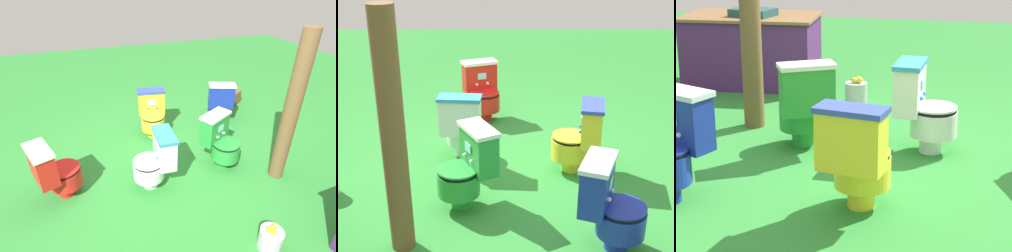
# 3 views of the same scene
# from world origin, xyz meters

# --- Properties ---
(ground) EXTENTS (14.00, 14.00, 0.00)m
(ground) POSITION_xyz_m (0.00, 0.00, 0.00)
(ground) COLOR #2D8433
(toilet_yellow) EXTENTS (0.49, 0.56, 0.73)m
(toilet_yellow) POSITION_xyz_m (-0.06, -0.81, 0.37)
(toilet_yellow) COLOR yellow
(toilet_yellow) RESTS_ON ground
(toilet_white) EXTENTS (0.52, 0.45, 0.73)m
(toilet_white) POSITION_xyz_m (0.25, 0.37, 0.37)
(toilet_white) COLOR white
(toilet_white) RESTS_ON ground
(toilet_blue) EXTENTS (0.56, 0.61, 0.73)m
(toilet_blue) POSITION_xyz_m (-1.29, -0.86, 0.37)
(toilet_blue) COLOR #192D9E
(toilet_blue) RESTS_ON ground
(toilet_green) EXTENTS (0.59, 0.62, 0.73)m
(toilet_green) POSITION_xyz_m (-0.68, 0.25, 0.37)
(toilet_green) COLOR green
(toilet_green) RESTS_ON ground
(toilet_red) EXTENTS (0.60, 0.55, 0.73)m
(toilet_red) POSITION_xyz_m (1.37, 0.20, 0.37)
(toilet_red) COLOR red
(toilet_red) RESTS_ON ground
(wooden_post) EXTENTS (0.18, 0.18, 1.85)m
(wooden_post) POSITION_xyz_m (-1.27, 0.71, 0.92)
(wooden_post) COLOR brown
(wooden_post) RESTS_ON ground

